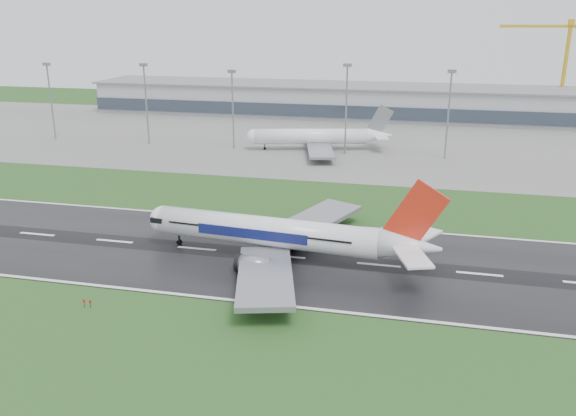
# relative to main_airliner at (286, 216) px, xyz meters

# --- Properties ---
(ground) EXTENTS (520.00, 520.00, 0.00)m
(ground) POSITION_rel_main_airliner_xyz_m (-20.51, 0.82, -9.51)
(ground) COLOR #1E4519
(ground) RESTS_ON ground
(runway) EXTENTS (400.00, 45.00, 0.10)m
(runway) POSITION_rel_main_airliner_xyz_m (-20.51, 0.82, -9.46)
(runway) COLOR black
(runway) RESTS_ON ground
(apron) EXTENTS (400.00, 130.00, 0.08)m
(apron) POSITION_rel_main_airliner_xyz_m (-20.51, 125.82, -9.47)
(apron) COLOR slate
(apron) RESTS_ON ground
(terminal) EXTENTS (240.00, 36.00, 15.00)m
(terminal) POSITION_rel_main_airliner_xyz_m (-20.51, 185.82, -2.01)
(terminal) COLOR #989BA3
(terminal) RESTS_ON ground
(main_airliner) EXTENTS (68.78, 66.02, 18.81)m
(main_airliner) POSITION_rel_main_airliner_xyz_m (0.00, 0.00, 0.00)
(main_airliner) COLOR white
(main_airliner) RESTS_ON runway
(parked_airliner) EXTENTS (66.96, 64.10, 16.49)m
(parked_airliner) POSITION_rel_main_airliner_xyz_m (-12.46, 105.19, -1.18)
(parked_airliner) COLOR white
(parked_airliner) RESTS_ON apron
(tower_crane) EXTENTS (47.71, 7.98, 46.89)m
(tower_crane) POSITION_rel_main_airliner_xyz_m (91.57, 200.82, 13.94)
(tower_crane) COLOR gold
(tower_crane) RESTS_ON ground
(runway_sign) EXTENTS (2.31, 0.63, 1.04)m
(runway_sign) POSITION_rel_main_airliner_xyz_m (-1.25, -21.37, -8.99)
(runway_sign) COLOR black
(runway_sign) RESTS_ON ground
(floodmast_0) EXTENTS (0.64, 0.64, 29.82)m
(floodmast_0) POSITION_rel_main_airliner_xyz_m (-121.80, 100.82, 5.40)
(floodmast_0) COLOR gray
(floodmast_0) RESTS_ON ground
(floodmast_1) EXTENTS (0.64, 0.64, 30.30)m
(floodmast_1) POSITION_rel_main_airliner_xyz_m (-79.76, 100.82, 5.64)
(floodmast_1) COLOR gray
(floodmast_1) RESTS_ON ground
(floodmast_2) EXTENTS (0.64, 0.64, 28.56)m
(floodmast_2) POSITION_rel_main_airliner_xyz_m (-44.23, 100.82, 4.77)
(floodmast_2) COLOR gray
(floodmast_2) RESTS_ON ground
(floodmast_3) EXTENTS (0.64, 0.64, 31.58)m
(floodmast_3) POSITION_rel_main_airliner_xyz_m (-1.04, 100.82, 6.28)
(floodmast_3) COLOR gray
(floodmast_3) RESTS_ON ground
(floodmast_4) EXTENTS (0.64, 0.64, 30.16)m
(floodmast_4) POSITION_rel_main_airliner_xyz_m (34.95, 100.82, 5.57)
(floodmast_4) COLOR gray
(floodmast_4) RESTS_ON ground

